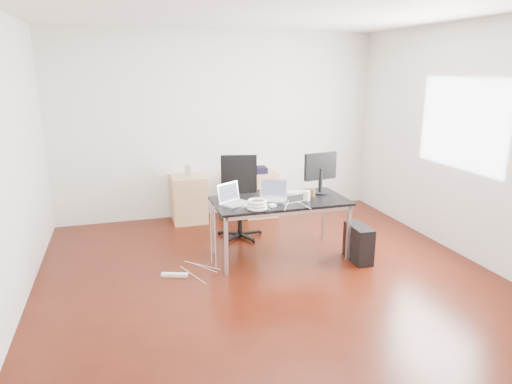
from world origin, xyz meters
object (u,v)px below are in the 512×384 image
object	(u,v)px
filing_cabinet_right	(259,193)
desk	(280,204)
office_chair	(239,193)
pc_tower	(358,243)
filing_cabinet_left	(189,199)

from	to	relation	value
filing_cabinet_right	desk	bearing A→B (deg)	-98.50
office_chair	filing_cabinet_right	distance (m)	0.99
desk	filing_cabinet_right	size ratio (longest dim) A/B	2.29
office_chair	filing_cabinet_right	size ratio (longest dim) A/B	1.54
desk	pc_tower	distance (m)	1.06
filing_cabinet_left	filing_cabinet_right	xyz separation A→B (m)	(1.11, 0.00, 0.00)
filing_cabinet_right	pc_tower	bearing A→B (deg)	-73.24
desk	office_chair	bearing A→B (deg)	107.40
filing_cabinet_left	pc_tower	distance (m)	2.69
office_chair	pc_tower	distance (m)	1.75
office_chair	filing_cabinet_right	world-z (taller)	office_chair
desk	office_chair	distance (m)	0.92
filing_cabinet_right	pc_tower	size ratio (longest dim) A/B	1.56
office_chair	filing_cabinet_right	xyz separation A→B (m)	(0.53, 0.80, -0.26)
desk	pc_tower	bearing A→B (deg)	-23.77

